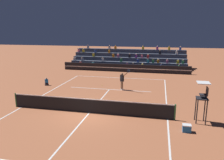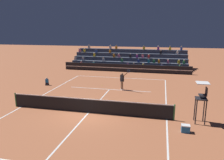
{
  "view_description": "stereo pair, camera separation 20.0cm",
  "coord_description": "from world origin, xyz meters",
  "px_view_note": "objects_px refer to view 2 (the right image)",
  "views": [
    {
      "loc": [
        4.78,
        -14.11,
        5.91
      ],
      "look_at": [
        0.37,
        5.94,
        1.1
      ],
      "focal_mm": 35.0,
      "sensor_mm": 36.0,
      "label": 1
    },
    {
      "loc": [
        4.97,
        -14.07,
        5.91
      ],
      "look_at": [
        0.37,
        5.94,
        1.1
      ],
      "focal_mm": 35.0,
      "sensor_mm": 36.0,
      "label": 2
    }
  ],
  "objects_px": {
    "ball_kid_courtside": "(47,82)",
    "tennis_player": "(122,80)",
    "equipment_cooler": "(186,128)",
    "umpire_chair": "(202,97)",
    "tennis_ball": "(102,85)"
  },
  "relations": [
    {
      "from": "tennis_ball",
      "to": "tennis_player",
      "type": "bearing_deg",
      "value": -26.13
    },
    {
      "from": "umpire_chair",
      "to": "tennis_player",
      "type": "height_order",
      "value": "umpire_chair"
    },
    {
      "from": "ball_kid_courtside",
      "to": "tennis_ball",
      "type": "relative_size",
      "value": 12.43
    },
    {
      "from": "umpire_chair",
      "to": "tennis_player",
      "type": "bearing_deg",
      "value": 133.88
    },
    {
      "from": "tennis_player",
      "to": "equipment_cooler",
      "type": "xyz_separation_m",
      "value": [
        5.26,
        -8.15,
        -0.75
      ]
    },
    {
      "from": "umpire_chair",
      "to": "ball_kid_courtside",
      "type": "xyz_separation_m",
      "value": [
        -14.54,
        6.59,
        -1.39
      ]
    },
    {
      "from": "umpire_chair",
      "to": "ball_kid_courtside",
      "type": "distance_m",
      "value": 16.02
    },
    {
      "from": "ball_kid_courtside",
      "to": "tennis_player",
      "type": "bearing_deg",
      "value": -0.34
    },
    {
      "from": "umpire_chair",
      "to": "tennis_ball",
      "type": "distance_m",
      "value": 11.73
    },
    {
      "from": "umpire_chair",
      "to": "ball_kid_courtside",
      "type": "relative_size",
      "value": 3.16
    },
    {
      "from": "ball_kid_courtside",
      "to": "tennis_player",
      "type": "xyz_separation_m",
      "value": [
        8.24,
        -0.05,
        0.65
      ]
    },
    {
      "from": "umpire_chair",
      "to": "tennis_ball",
      "type": "height_order",
      "value": "umpire_chair"
    },
    {
      "from": "ball_kid_courtside",
      "to": "equipment_cooler",
      "type": "xyz_separation_m",
      "value": [
        13.51,
        -8.2,
        -0.1
      ]
    },
    {
      "from": "umpire_chair",
      "to": "tennis_ball",
      "type": "xyz_separation_m",
      "value": [
        -8.68,
        7.71,
        -1.68
      ]
    },
    {
      "from": "tennis_player",
      "to": "tennis_ball",
      "type": "height_order",
      "value": "tennis_player"
    }
  ]
}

